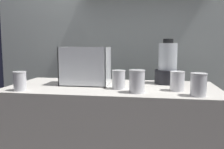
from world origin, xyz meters
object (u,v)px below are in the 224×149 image
at_px(juice_cup_mango_middle, 137,83).
at_px(juice_cup_beet_right, 177,82).
at_px(carrot_display_bin, 84,73).
at_px(juice_cup_orange_far_right, 198,86).
at_px(blender_pitcher, 168,66).
at_px(juice_cup_mango_far_left, 20,82).
at_px(juice_cup_carrot_left, 119,81).

relative_size(juice_cup_mango_middle, juice_cup_beet_right, 1.12).
distance_m(carrot_display_bin, juice_cup_beet_right, 0.64).
bearing_deg(juice_cup_mango_middle, juice_cup_orange_far_right, -6.63).
distance_m(carrot_display_bin, blender_pitcher, 0.59).
xyz_separation_m(juice_cup_mango_far_left, juice_cup_orange_far_right, (1.05, 0.01, 0.01)).
height_order(blender_pitcher, juice_cup_mango_middle, blender_pitcher).
relative_size(juice_cup_mango_far_left, juice_cup_mango_middle, 0.87).
relative_size(carrot_display_bin, blender_pitcher, 1.02).
height_order(juice_cup_mango_far_left, juice_cup_carrot_left, juice_cup_carrot_left).
relative_size(juice_cup_mango_far_left, juice_cup_beet_right, 0.98).
height_order(juice_cup_carrot_left, juice_cup_orange_far_right, juice_cup_orange_far_right).
distance_m(blender_pitcher, juice_cup_mango_middle, 0.42).
bearing_deg(juice_cup_carrot_left, juice_cup_beet_right, -1.03).
height_order(carrot_display_bin, juice_cup_mango_middle, carrot_display_bin).
distance_m(blender_pitcher, juice_cup_beet_right, 0.28).
bearing_deg(carrot_display_bin, juice_cup_carrot_left, -25.83).
relative_size(blender_pitcher, juice_cup_beet_right, 2.66).
bearing_deg(juice_cup_orange_far_right, carrot_display_bin, 159.47).
height_order(blender_pitcher, juice_cup_carrot_left, blender_pitcher).
bearing_deg(juice_cup_mango_middle, carrot_display_bin, 148.92).
distance_m(juice_cup_mango_far_left, juice_cup_orange_far_right, 1.05).
bearing_deg(juice_cup_beet_right, carrot_display_bin, 167.99).
bearing_deg(juice_cup_orange_far_right, blender_pitcher, 109.45).
bearing_deg(juice_cup_orange_far_right, juice_cup_carrot_left, 162.63).
distance_m(blender_pitcher, juice_cup_mango_far_left, 1.00).
bearing_deg(blender_pitcher, juice_cup_mango_far_left, -155.22).
xyz_separation_m(carrot_display_bin, juice_cup_mango_far_left, (-0.33, -0.28, -0.03)).
bearing_deg(juice_cup_mango_middle, juice_cup_beet_right, 22.42).
relative_size(blender_pitcher, juice_cup_mango_middle, 2.37).
height_order(juice_cup_beet_right, juice_cup_orange_far_right, juice_cup_orange_far_right).
relative_size(juice_cup_mango_far_left, juice_cup_carrot_left, 0.98).
height_order(blender_pitcher, juice_cup_orange_far_right, blender_pitcher).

